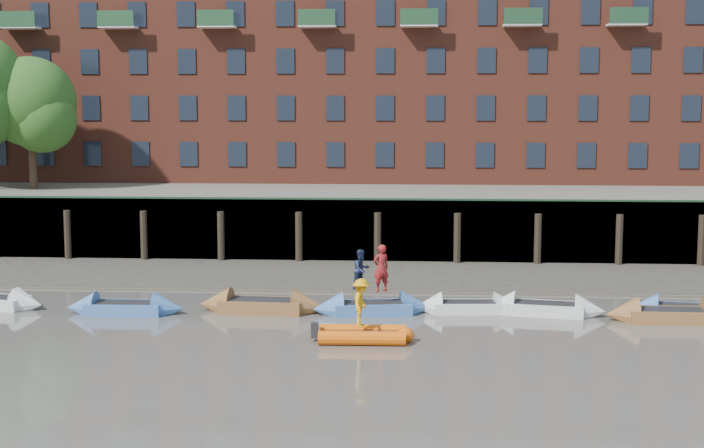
# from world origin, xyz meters

# --- Properties ---
(ground) EXTENTS (220.00, 220.00, 0.00)m
(ground) POSITION_xyz_m (0.00, 0.00, 0.00)
(ground) COLOR #5B554F
(ground) RESTS_ON ground
(foreshore) EXTENTS (110.00, 8.00, 0.50)m
(foreshore) POSITION_xyz_m (0.00, 18.00, 0.00)
(foreshore) COLOR #3D382F
(foreshore) RESTS_ON ground
(mud_band) EXTENTS (110.00, 1.60, 0.10)m
(mud_band) POSITION_xyz_m (0.00, 14.60, 0.00)
(mud_band) COLOR #4C4336
(mud_band) RESTS_ON ground
(river_wall) EXTENTS (110.00, 1.23, 3.30)m
(river_wall) POSITION_xyz_m (-0.00, 22.38, 1.59)
(river_wall) COLOR #2D2A26
(river_wall) RESTS_ON ground
(bank_terrace) EXTENTS (110.00, 28.00, 3.20)m
(bank_terrace) POSITION_xyz_m (0.00, 36.00, 1.60)
(bank_terrace) COLOR #5E594D
(bank_terrace) RESTS_ON ground
(apartment_terrace) EXTENTS (80.60, 15.56, 20.98)m
(apartment_terrace) POSITION_xyz_m (-0.00, 36.99, 12.82)
(apartment_terrace) COLOR brown
(apartment_terrace) RESTS_ON bank_terrace
(rowboat_1) EXTENTS (4.55, 1.38, 1.31)m
(rowboat_1) POSITION_xyz_m (-11.19, 9.11, 0.23)
(rowboat_1) COLOR #3E6AAA
(rowboat_1) RESTS_ON ground
(rowboat_2) EXTENTS (5.06, 1.77, 1.44)m
(rowboat_2) POSITION_xyz_m (-5.99, 9.81, 0.26)
(rowboat_2) COLOR brown
(rowboat_2) RESTS_ON ground
(rowboat_3) EXTENTS (4.74, 2.11, 1.33)m
(rowboat_3) POSITION_xyz_m (-1.71, 9.75, 0.23)
(rowboat_3) COLOR #3E6AAA
(rowboat_3) RESTS_ON ground
(rowboat_4) EXTENTS (4.22, 1.52, 1.20)m
(rowboat_4) POSITION_xyz_m (1.98, 10.31, 0.21)
(rowboat_4) COLOR silver
(rowboat_4) RESTS_ON ground
(rowboat_5) EXTENTS (4.70, 2.11, 1.32)m
(rowboat_5) POSITION_xyz_m (4.89, 10.07, 0.23)
(rowboat_5) COLOR silver
(rowboat_5) RESTS_ON ground
(rowboat_6) EXTENTS (4.76, 1.50, 1.37)m
(rowboat_6) POSITION_xyz_m (9.38, 9.11, 0.24)
(rowboat_6) COLOR brown
(rowboat_6) RESTS_ON ground
(rowboat_7) EXTENTS (4.39, 2.04, 1.23)m
(rowboat_7) POSITION_xyz_m (10.24, 10.15, 0.22)
(rowboat_7) COLOR #3E6AAA
(rowboat_7) RESTS_ON ground
(rib_tender) EXTENTS (3.23, 1.58, 0.56)m
(rib_tender) POSITION_xyz_m (-1.69, 5.29, 0.24)
(rib_tender) COLOR #E9590B
(rib_tender) RESTS_ON ground
(person_rower_a) EXTENTS (0.79, 0.71, 1.82)m
(person_rower_a) POSITION_xyz_m (-1.37, 9.66, 1.80)
(person_rower_a) COLOR maroon
(person_rower_a) RESTS_ON rowboat_3
(person_rower_b) EXTENTS (0.96, 0.95, 1.56)m
(person_rower_b) POSITION_xyz_m (-2.14, 10.04, 1.67)
(person_rower_b) COLOR #19233F
(person_rower_b) RESTS_ON rowboat_3
(person_rib_crew) EXTENTS (0.74, 1.13, 1.65)m
(person_rib_crew) POSITION_xyz_m (-1.87, 5.27, 1.35)
(person_rib_crew) COLOR orange
(person_rib_crew) RESTS_ON rib_tender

